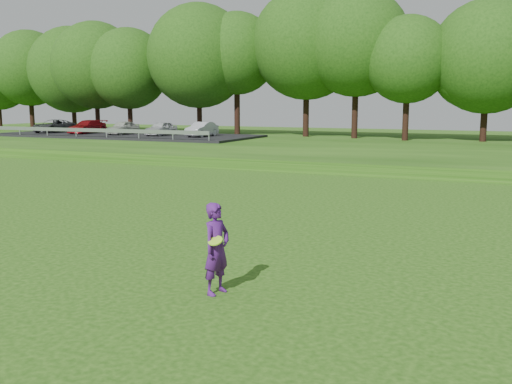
% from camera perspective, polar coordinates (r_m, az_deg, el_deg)
% --- Properties ---
extents(ground, '(140.00, 140.00, 0.00)m').
position_cam_1_polar(ground, '(11.76, -17.54, -9.13)').
color(ground, '#1C460D').
rests_on(ground, ground).
extents(berm, '(130.00, 30.00, 0.60)m').
position_cam_1_polar(berm, '(43.06, 14.16, 4.32)').
color(berm, '#1C460D').
rests_on(berm, ground).
extents(walking_path, '(130.00, 1.60, 0.04)m').
position_cam_1_polar(walking_path, '(29.47, 9.26, 1.92)').
color(walking_path, gray).
rests_on(walking_path, ground).
extents(treeline, '(104.00, 7.00, 15.00)m').
position_cam_1_polar(treeline, '(47.10, 15.43, 14.15)').
color(treeline, '#1A420F').
rests_on(treeline, berm).
extents(parking_lot, '(24.00, 9.00, 1.38)m').
position_cam_1_polar(parking_lot, '(52.24, -13.81, 5.91)').
color(parking_lot, black).
rests_on(parking_lot, berm).
extents(woman, '(0.53, 0.70, 1.74)m').
position_cam_1_polar(woman, '(10.71, -3.96, -5.66)').
color(woman, '#511A75').
rests_on(woman, ground).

